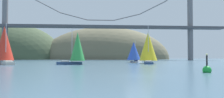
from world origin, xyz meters
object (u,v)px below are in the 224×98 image
(sailboat_scarlet_sail, at_px, (4,44))
(sailboat_green_sail, at_px, (77,48))
(sailboat_blue_spinnaker, at_px, (134,52))
(channel_buoy, at_px, (207,70))
(sailboat_yellow_sail, at_px, (148,47))

(sailboat_scarlet_sail, relative_size, sailboat_green_sail, 1.16)
(sailboat_scarlet_sail, distance_m, sailboat_blue_spinnaker, 37.05)
(sailboat_blue_spinnaker, bearing_deg, channel_buoy, -88.59)
(sailboat_yellow_sail, bearing_deg, sailboat_scarlet_sail, -173.88)
(sailboat_yellow_sail, distance_m, channel_buoy, 36.50)
(sailboat_blue_spinnaker, height_order, sailboat_green_sail, sailboat_green_sail)
(sailboat_scarlet_sail, xyz_separation_m, sailboat_green_sail, (18.07, -2.08, -0.85))
(sailboat_blue_spinnaker, relative_size, channel_buoy, 2.78)
(channel_buoy, bearing_deg, sailboat_green_sail, 120.85)
(sailboat_blue_spinnaker, xyz_separation_m, sailboat_yellow_sail, (2.58, -8.13, 1.10))
(sailboat_scarlet_sail, height_order, sailboat_yellow_sail, sailboat_yellow_sail)
(channel_buoy, bearing_deg, sailboat_blue_spinnaker, 91.41)
(sailboat_blue_spinnaker, distance_m, sailboat_green_sail, 22.11)
(sailboat_green_sail, height_order, channel_buoy, sailboat_green_sail)
(sailboat_green_sail, relative_size, sailboat_yellow_sail, 0.83)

